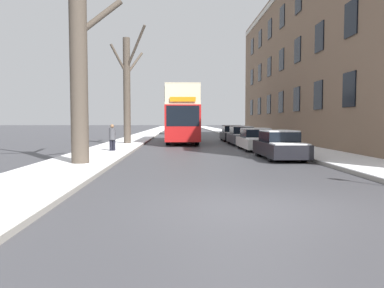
{
  "coord_description": "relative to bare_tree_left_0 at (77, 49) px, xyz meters",
  "views": [
    {
      "loc": [
        -1.64,
        -7.62,
        1.79
      ],
      "look_at": [
        -0.69,
        18.08,
        0.22
      ],
      "focal_mm": 35.0,
      "sensor_mm": 36.0,
      "label": 1
    }
  ],
  "objects": [
    {
      "name": "terrace_facade_right",
      "position": [
        17.23,
        15.08,
        2.19
      ],
      "size": [
        9.1,
        38.9,
        13.5
      ],
      "color": "#7A604C",
      "rests_on": "ground"
    },
    {
      "name": "bare_tree_left_0",
      "position": [
        0.0,
        0.0,
        0.0
      ],
      "size": [
        4.1,
        4.51,
        9.41
      ],
      "color": "#4C4238",
      "rests_on": "ground"
    },
    {
      "name": "sidewalk_right",
      "position": [
        11.23,
        45.9,
        -4.49
      ],
      "size": [
        3.0,
        130.0,
        0.16
      ],
      "color": "gray",
      "rests_on": "ground"
    },
    {
      "name": "sidewalk_left",
      "position": [
        -0.2,
        45.9,
        -4.49
      ],
      "size": [
        3.0,
        130.0,
        0.16
      ],
      "color": "gray",
      "rests_on": "ground"
    },
    {
      "name": "parked_car_3",
      "position": [
        8.68,
        18.71,
        -3.91
      ],
      "size": [
        1.73,
        4.25,
        1.43
      ],
      "color": "black",
      "rests_on": "ground"
    },
    {
      "name": "bare_tree_left_1",
      "position": [
        0.13,
        13.2,
        -0.32
      ],
      "size": [
        2.73,
        3.28,
        8.53
      ],
      "color": "#4C4238",
      "rests_on": "ground"
    },
    {
      "name": "parked_car_2",
      "position": [
        8.68,
        13.45,
        -3.92
      ],
      "size": [
        1.76,
        4.25,
        1.41
      ],
      "color": "#474C56",
      "rests_on": "ground"
    },
    {
      "name": "parked_car_1",
      "position": [
        8.68,
        8.23,
        -3.93
      ],
      "size": [
        1.81,
        4.5,
        1.37
      ],
      "color": "silver",
      "rests_on": "ground"
    },
    {
      "name": "oncoming_van",
      "position": [
        3.58,
        37.41,
        -3.29
      ],
      "size": [
        1.99,
        5.49,
        2.35
      ],
      "color": "white",
      "rests_on": "ground"
    },
    {
      "name": "pedestrian_left_sidewalk",
      "position": [
        0.23,
        6.07,
        -3.68
      ],
      "size": [
        0.35,
        0.35,
        1.62
      ],
      "rotation": [
        0.0,
        0.0,
        0.43
      ],
      "color": "black",
      "rests_on": "ground"
    },
    {
      "name": "parked_car_0",
      "position": [
        8.68,
        2.81,
        -3.93
      ],
      "size": [
        1.69,
        4.41,
        1.36
      ],
      "color": "black",
      "rests_on": "ground"
    },
    {
      "name": "ground_plane",
      "position": [
        5.52,
        -7.1,
        -4.57
      ],
      "size": [
        320.0,
        320.0,
        0.0
      ],
      "primitive_type": "plane",
      "color": "#424247"
    },
    {
      "name": "double_decker_bus",
      "position": [
        4.19,
        16.25,
        -2.05
      ],
      "size": [
        2.55,
        10.57,
        4.45
      ],
      "color": "red",
      "rests_on": "ground"
    }
  ]
}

